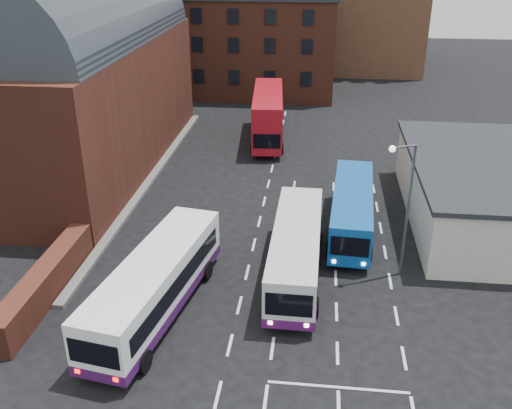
# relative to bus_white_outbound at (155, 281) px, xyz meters

# --- Properties ---
(ground) EXTENTS (180.00, 180.00, 0.00)m
(ground) POSITION_rel_bus_white_outbound_xyz_m (4.03, -1.31, -1.86)
(ground) COLOR black
(railway_station) EXTENTS (12.00, 28.00, 16.00)m
(railway_station) POSITION_rel_bus_white_outbound_xyz_m (-11.47, 19.69, 5.78)
(railway_station) COLOR #602B1E
(railway_station) RESTS_ON ground
(forecourt_wall) EXTENTS (1.20, 10.00, 1.80)m
(forecourt_wall) POSITION_rel_bus_white_outbound_xyz_m (-6.17, 0.69, -0.96)
(forecourt_wall) COLOR #602B1E
(forecourt_wall) RESTS_ON ground
(cream_building) EXTENTS (10.40, 16.40, 4.25)m
(cream_building) POSITION_rel_bus_white_outbound_xyz_m (19.03, 12.69, 0.30)
(cream_building) COLOR beige
(cream_building) RESTS_ON ground
(brick_terrace) EXTENTS (22.00, 10.00, 11.00)m
(brick_terrace) POSITION_rel_bus_white_outbound_xyz_m (-1.97, 44.69, 3.64)
(brick_terrace) COLOR brown
(brick_terrace) RESTS_ON ground
(castle_keep) EXTENTS (22.00, 22.00, 12.00)m
(castle_keep) POSITION_rel_bus_white_outbound_xyz_m (10.03, 64.69, 4.14)
(castle_keep) COLOR brown
(castle_keep) RESTS_ON ground
(bus_white_outbound) EXTENTS (4.53, 11.82, 3.15)m
(bus_white_outbound) POSITION_rel_bus_white_outbound_xyz_m (0.00, 0.00, 0.00)
(bus_white_outbound) COLOR white
(bus_white_outbound) RESTS_ON ground
(bus_white_inbound) EXTENTS (2.89, 11.08, 3.02)m
(bus_white_inbound) POSITION_rel_bus_white_outbound_xyz_m (6.76, 4.23, -0.08)
(bus_white_inbound) COLOR silver
(bus_white_inbound) RESTS_ON ground
(bus_blue) EXTENTS (3.18, 10.74, 2.89)m
(bus_blue) POSITION_rel_bus_white_outbound_xyz_m (10.03, 9.95, -0.15)
(bus_blue) COLOR #0E4C9B
(bus_blue) RESTS_ON ground
(bus_red_double) EXTENTS (3.55, 11.50, 4.53)m
(bus_red_double) POSITION_rel_bus_white_outbound_xyz_m (2.99, 27.35, 0.55)
(bus_red_double) COLOR #AA111D
(bus_red_double) RESTS_ON ground
(street_lamp) EXTENTS (1.48, 0.81, 7.82)m
(street_lamp) POSITION_rel_bus_white_outbound_xyz_m (12.39, 4.99, 2.86)
(street_lamp) COLOR #4C5056
(street_lamp) RESTS_ON ground
(pedestrian_red) EXTENTS (0.66, 0.53, 1.56)m
(pedestrian_red) POSITION_rel_bus_white_outbound_xyz_m (-2.09, -2.99, -1.08)
(pedestrian_red) COLOR #991B04
(pedestrian_red) RESTS_ON ground
(pedestrian_beige) EXTENTS (0.83, 0.75, 1.39)m
(pedestrian_beige) POSITION_rel_bus_white_outbound_xyz_m (-0.57, -4.12, -1.16)
(pedestrian_beige) COLOR tan
(pedestrian_beige) RESTS_ON ground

